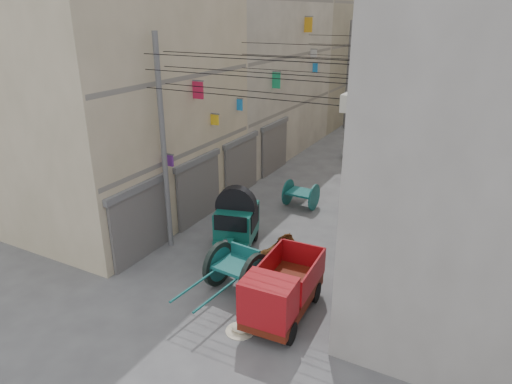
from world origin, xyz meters
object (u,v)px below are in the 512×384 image
Objects in this scene: feed_sack at (240,327)px; second_cart at (301,194)px; auto_rickshaw at (236,221)px; distant_car_green at (404,104)px; distant_car_grey at (409,131)px; mini_truck at (279,297)px; tonga_cart at (236,269)px; horse at (274,258)px; distant_car_white at (360,144)px.

second_cart is at bearing 102.10° from feed_sack.
auto_rickshaw is 0.77× the size of distant_car_green.
distant_car_green is at bearing 118.40° from distant_car_grey.
auto_rickshaw reaches higher than mini_truck.
mini_truck reaches higher than second_cart.
feed_sack is at bearing -134.51° from mini_truck.
feed_sack is (1.15, -1.75, -0.66)m from tonga_cart.
horse reaches higher than distant_car_green.
auto_rickshaw reaches higher than distant_car_green.
distant_car_white reaches higher than distant_car_grey.
distant_car_grey is at bearing 111.86° from distant_car_green.
second_cart is 15.40m from distant_car_grey.
horse is at bearing 116.51° from mini_truck.
auto_rickshaw reaches higher than distant_car_white.
mini_truck is 0.90× the size of distant_car_white.
distant_car_green is (-3.09, 33.95, -0.36)m from mini_truck.
tonga_cart is 17.31m from distant_car_white.
second_cart is at bearing 101.91° from tonga_cart.
distant_car_grey reaches higher than distant_car_green.
distant_car_white is at bearing 71.37° from auto_rickshaw.
mini_truck is 6.43× the size of feed_sack.
distant_car_white is at bearing -95.81° from distant_car_grey.
tonga_cart is 1.06× the size of distant_car_grey.
auto_rickshaw is 1.66× the size of horse.
tonga_cart is 1.03× the size of mini_truck.
mini_truck is at bearing 98.13° from distant_car_white.
mini_truck is 23.52m from distant_car_grey.
feed_sack is at bearing 105.22° from horse.
mini_truck is 34.09m from distant_car_green.
distant_car_white is at bearing 95.92° from mini_truck.
distant_car_green is at bearing 93.76° from feed_sack.
horse reaches higher than feed_sack.
auto_rickshaw is 1.95× the size of second_cart.
mini_truck reaches higher than distant_car_green.
mini_truck is at bearing -61.11° from auto_rickshaw.
second_cart is at bearing -82.35° from distant_car_grey.
second_cart is at bearing 65.88° from auto_rickshaw.
tonga_cart is 2.20m from feed_sack.
feed_sack is at bearing -74.87° from distant_car_grey.
mini_truck is (1.95, -0.86, 0.10)m from tonga_cart.
tonga_cart is 2.41× the size of second_cart.
auto_rickshaw is at bearing 132.14° from mini_truck.
tonga_cart is at bearing -81.69° from second_cart.
auto_rickshaw reaches higher than second_cart.
mini_truck is 0.92× the size of distant_car_green.
second_cart is 25.70m from distant_car_green.
second_cart is (0.69, 4.79, -0.47)m from auto_rickshaw.
tonga_cart is 22.69m from distant_car_grey.
tonga_cart is at bearing 153.59° from mini_truck.
distant_car_grey is at bearing -111.75° from distant_car_white.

